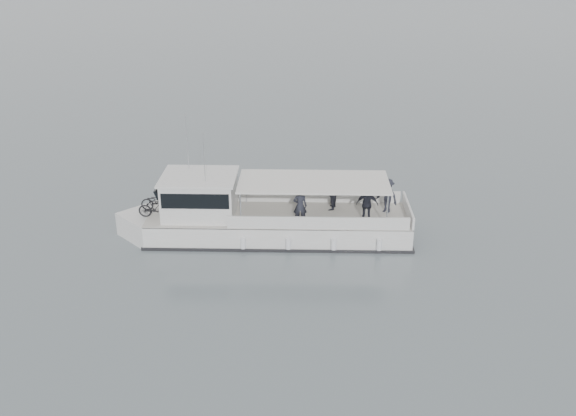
% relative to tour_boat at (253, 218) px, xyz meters
% --- Properties ---
extents(ground, '(1400.00, 1400.00, 0.00)m').
position_rel_tour_boat_xyz_m(ground, '(0.54, 0.21, -0.99)').
color(ground, slate).
rests_on(ground, ground).
extents(tour_boat, '(14.06, 7.89, 6.04)m').
position_rel_tour_boat_xyz_m(tour_boat, '(0.00, 0.00, 0.00)').
color(tour_boat, white).
rests_on(tour_boat, ground).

